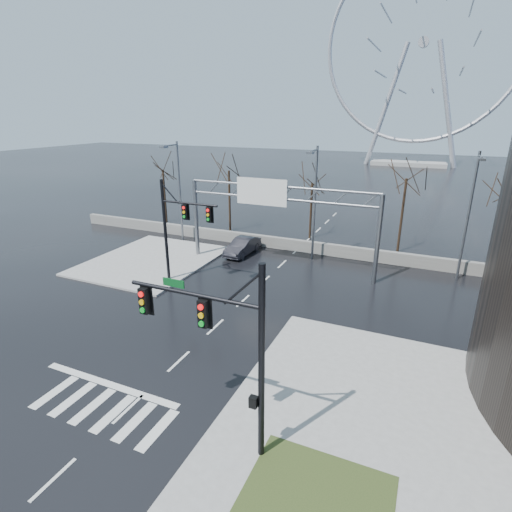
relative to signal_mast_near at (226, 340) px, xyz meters
The scene contains 18 objects.
ground 8.15m from the signal_mast_near, 141.85° to the left, with size 260.00×260.00×0.00m, color black.
sidewalk_right_ext 9.12m from the signal_mast_near, 51.18° to the left, with size 12.00×10.00×0.15m, color gray.
sidewalk_far 23.25m from the signal_mast_near, 135.18° to the left, with size 10.00×12.00×0.15m, color gray.
grass_strip 6.17m from the signal_mast_near, 13.99° to the right, with size 5.00×4.00×0.02m, color #2C3D19.
barrier_wall 24.96m from the signal_mast_near, 102.07° to the left, with size 52.00×0.50×1.10m, color slate.
signal_mast_near is the anchor object (origin of this frame).
signal_mast_far 17.03m from the signal_mast_near, 130.26° to the left, with size 4.72×0.41×8.00m.
sign_gantry 19.79m from the signal_mast_near, 106.19° to the left, with size 16.36×0.40×7.60m.
streetlight_left 28.07m from the signal_mast_near, 127.67° to the left, with size 0.50×2.55×10.00m.
streetlight_mid 22.44m from the signal_mast_near, 98.05° to the left, with size 0.50×2.55×10.00m.
streetlight_right 23.92m from the signal_mast_near, 68.25° to the left, with size 0.50×2.55×10.00m.
tree_far_left 36.36m from the signal_mast_near, 129.53° to the left, with size 3.50×3.50×7.00m.
tree_left 30.98m from the signal_mast_near, 117.18° to the left, with size 3.75×3.75×7.50m.
tree_center 29.00m from the signal_mast_near, 100.21° to the left, with size 3.25×3.25×6.50m.
tree_right 27.84m from the signal_mast_near, 82.02° to the left, with size 3.90×3.90×7.80m.
tree_far_right 30.45m from the signal_mast_near, 67.07° to the left, with size 3.40×3.40×6.80m.
ferris_wheel 101.29m from the signal_mast_near, 90.08° to the left, with size 45.00×6.00×50.91m.
car 23.44m from the signal_mast_near, 114.26° to the left, with size 1.64×4.70×1.55m, color black.
Camera 1 is at (11.13, -15.01, 12.53)m, focal length 28.00 mm.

